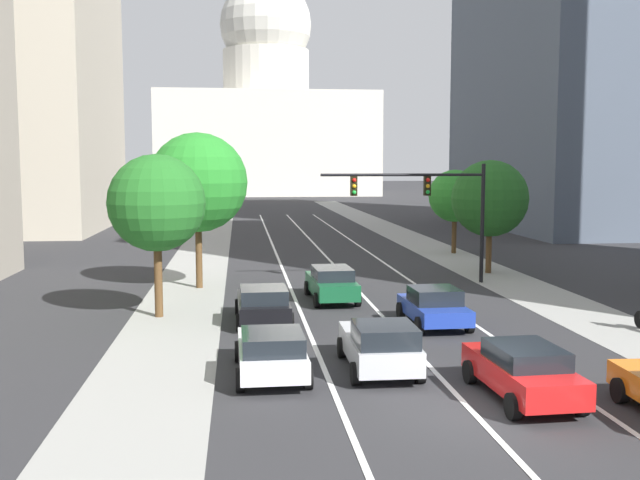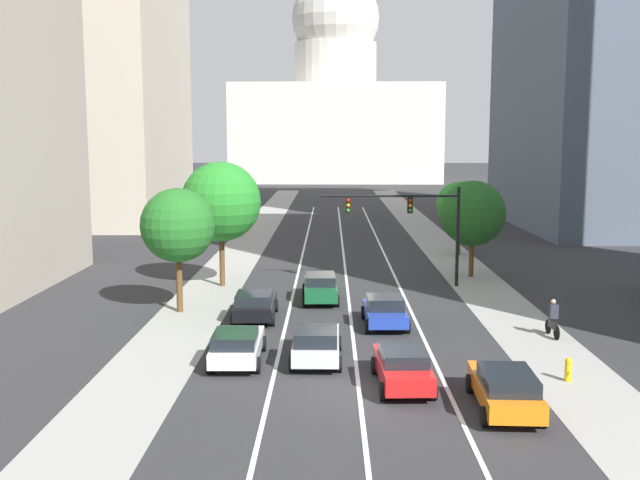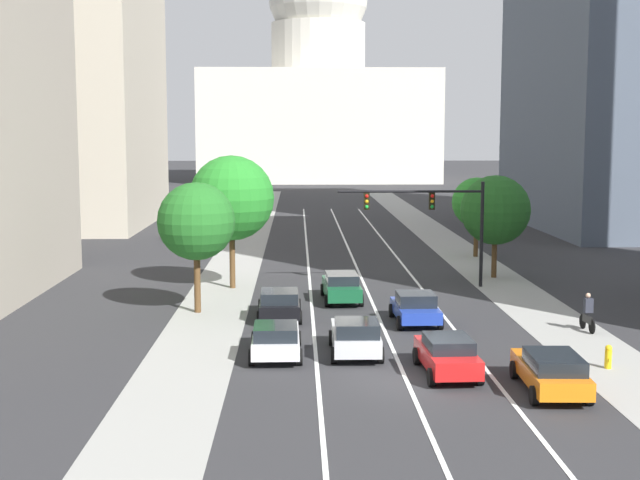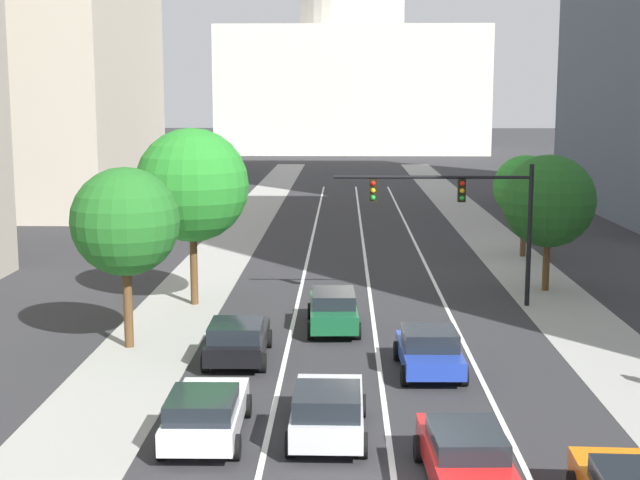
{
  "view_description": "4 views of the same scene",
  "coord_description": "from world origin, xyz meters",
  "px_view_note": "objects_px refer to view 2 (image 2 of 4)",
  "views": [
    {
      "loc": [
        -5.57,
        -16.84,
        6.0
      ],
      "look_at": [
        -1.75,
        17.95,
        2.37
      ],
      "focal_mm": 41.32,
      "sensor_mm": 36.0,
      "label": 1
    },
    {
      "loc": [
        -1.04,
        -24.8,
        8.88
      ],
      "look_at": [
        -1.65,
        19.91,
        2.67
      ],
      "focal_mm": 41.4,
      "sensor_mm": 36.0,
      "label": 2
    },
    {
      "loc": [
        -3.86,
        -30.18,
        8.79
      ],
      "look_at": [
        -2.33,
        28.98,
        1.48
      ],
      "focal_mm": 49.27,
      "sensor_mm": 36.0,
      "label": 3
    },
    {
      "loc": [
        -1.19,
        -18.65,
        8.76
      ],
      "look_at": [
        -2.41,
        27.48,
        1.44
      ],
      "focal_mm": 50.76,
      "sensor_mm": 36.0,
      "label": 4
    }
  ],
  "objects_px": {
    "car_green": "(320,287)",
    "car_orange": "(505,388)",
    "car_silver": "(316,343)",
    "car_black": "(255,305)",
    "street_tree_far_right": "(473,213)",
    "car_blue": "(385,311)",
    "traffic_signal_mast": "(412,215)",
    "car_red": "(403,366)",
    "street_tree_mid_left": "(221,202)",
    "street_tree_mid_right": "(459,205)",
    "fire_hydrant": "(568,369)",
    "cyclist": "(553,318)",
    "capitol_building": "(335,107)",
    "street_tree_near_left": "(178,226)",
    "car_white": "(237,345)"
  },
  "relations": [
    {
      "from": "car_black",
      "to": "street_tree_far_right",
      "type": "bearing_deg",
      "value": -49.04
    },
    {
      "from": "car_red",
      "to": "cyclist",
      "type": "height_order",
      "value": "cyclist"
    },
    {
      "from": "capitol_building",
      "to": "street_tree_far_right",
      "type": "xyz_separation_m",
      "value": [
        8.06,
        -108.95,
        -11.09
      ]
    },
    {
      "from": "car_orange",
      "to": "cyclist",
      "type": "xyz_separation_m",
      "value": [
        4.26,
        9.07,
        0.1
      ]
    },
    {
      "from": "car_blue",
      "to": "car_green",
      "type": "distance_m",
      "value": 6.27
    },
    {
      "from": "car_silver",
      "to": "traffic_signal_mast",
      "type": "distance_m",
      "value": 16.62
    },
    {
      "from": "car_orange",
      "to": "car_black",
      "type": "bearing_deg",
      "value": 40.18
    },
    {
      "from": "fire_hydrant",
      "to": "cyclist",
      "type": "bearing_deg",
      "value": 78.44
    },
    {
      "from": "car_blue",
      "to": "car_black",
      "type": "relative_size",
      "value": 0.94
    },
    {
      "from": "car_silver",
      "to": "car_orange",
      "type": "relative_size",
      "value": 0.91
    },
    {
      "from": "capitol_building",
      "to": "cyclist",
      "type": "distance_m",
      "value": 124.6
    },
    {
      "from": "car_black",
      "to": "traffic_signal_mast",
      "type": "bearing_deg",
      "value": -46.79
    },
    {
      "from": "car_silver",
      "to": "street_tree_far_right",
      "type": "xyz_separation_m",
      "value": [
        9.63,
        18.45,
        3.31
      ]
    },
    {
      "from": "capitol_building",
      "to": "car_orange",
      "type": "height_order",
      "value": "capitol_building"
    },
    {
      "from": "car_silver",
      "to": "car_black",
      "type": "bearing_deg",
      "value": 24.8
    },
    {
      "from": "capitol_building",
      "to": "car_red",
      "type": "relative_size",
      "value": 10.0
    },
    {
      "from": "car_black",
      "to": "street_tree_mid_left",
      "type": "distance_m",
      "value": 9.78
    },
    {
      "from": "car_orange",
      "to": "fire_hydrant",
      "type": "relative_size",
      "value": 5.1
    },
    {
      "from": "fire_hydrant",
      "to": "street_tree_far_right",
      "type": "height_order",
      "value": "street_tree_far_right"
    },
    {
      "from": "capitol_building",
      "to": "car_white",
      "type": "relative_size",
      "value": 9.82
    },
    {
      "from": "car_black",
      "to": "fire_hydrant",
      "type": "distance_m",
      "value": 15.45
    },
    {
      "from": "street_tree_far_right",
      "to": "car_blue",
      "type": "bearing_deg",
      "value": -117.12
    },
    {
      "from": "car_white",
      "to": "traffic_signal_mast",
      "type": "bearing_deg",
      "value": -29.84
    },
    {
      "from": "car_silver",
      "to": "cyclist",
      "type": "distance_m",
      "value": 11.27
    },
    {
      "from": "street_tree_mid_right",
      "to": "street_tree_near_left",
      "type": "distance_m",
      "value": 25.79
    },
    {
      "from": "street_tree_near_left",
      "to": "street_tree_mid_left",
      "type": "relative_size",
      "value": 0.85
    },
    {
      "from": "traffic_signal_mast",
      "to": "street_tree_far_right",
      "type": "bearing_deg",
      "value": 36.81
    },
    {
      "from": "street_tree_mid_right",
      "to": "capitol_building",
      "type": "bearing_deg",
      "value": 95.01
    },
    {
      "from": "car_blue",
      "to": "car_orange",
      "type": "height_order",
      "value": "car_blue"
    },
    {
      "from": "car_green",
      "to": "car_red",
      "type": "bearing_deg",
      "value": -169.54
    },
    {
      "from": "car_blue",
      "to": "street_tree_near_left",
      "type": "xyz_separation_m",
      "value": [
        -10.33,
        2.72,
        3.73
      ]
    },
    {
      "from": "cyclist",
      "to": "street_tree_far_right",
      "type": "bearing_deg",
      "value": -0.42
    },
    {
      "from": "capitol_building",
      "to": "fire_hydrant",
      "type": "bearing_deg",
      "value": -86.59
    },
    {
      "from": "street_tree_mid_right",
      "to": "street_tree_mid_left",
      "type": "height_order",
      "value": "street_tree_mid_left"
    },
    {
      "from": "car_blue",
      "to": "street_tree_mid_left",
      "type": "distance_m",
      "value": 13.83
    },
    {
      "from": "traffic_signal_mast",
      "to": "street_tree_mid_right",
      "type": "height_order",
      "value": "traffic_signal_mast"
    },
    {
      "from": "car_red",
      "to": "street_tree_mid_left",
      "type": "height_order",
      "value": "street_tree_mid_left"
    },
    {
      "from": "car_orange",
      "to": "traffic_signal_mast",
      "type": "relative_size",
      "value": 0.56
    },
    {
      "from": "car_green",
      "to": "car_white",
      "type": "bearing_deg",
      "value": 162.34
    },
    {
      "from": "street_tree_far_right",
      "to": "traffic_signal_mast",
      "type": "bearing_deg",
      "value": -143.19
    },
    {
      "from": "car_green",
      "to": "street_tree_mid_right",
      "type": "relative_size",
      "value": 0.83
    },
    {
      "from": "car_green",
      "to": "street_tree_mid_right",
      "type": "distance_m",
      "value": 19.47
    },
    {
      "from": "car_orange",
      "to": "fire_hydrant",
      "type": "bearing_deg",
      "value": -43.58
    },
    {
      "from": "car_green",
      "to": "car_orange",
      "type": "xyz_separation_m",
      "value": [
        6.29,
        -16.34,
        -0.03
      ]
    },
    {
      "from": "car_silver",
      "to": "car_blue",
      "type": "bearing_deg",
      "value": -28.08
    },
    {
      "from": "capitol_building",
      "to": "car_white",
      "type": "bearing_deg",
      "value": -92.12
    },
    {
      "from": "car_blue",
      "to": "car_white",
      "type": "bearing_deg",
      "value": 131.98
    },
    {
      "from": "capitol_building",
      "to": "fire_hydrant",
      "type": "height_order",
      "value": "capitol_building"
    },
    {
      "from": "street_tree_far_right",
      "to": "street_tree_mid_left",
      "type": "distance_m",
      "value": 15.95
    },
    {
      "from": "capitol_building",
      "to": "traffic_signal_mast",
      "type": "xyz_separation_m",
      "value": [
        3.86,
        -112.09,
        -10.89
      ]
    }
  ]
}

